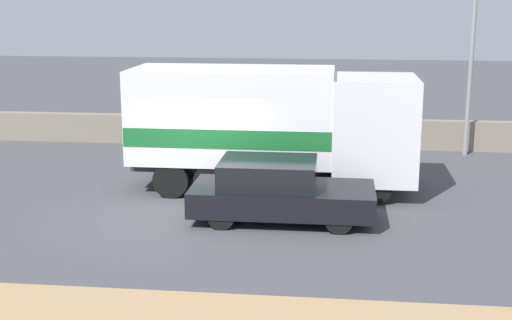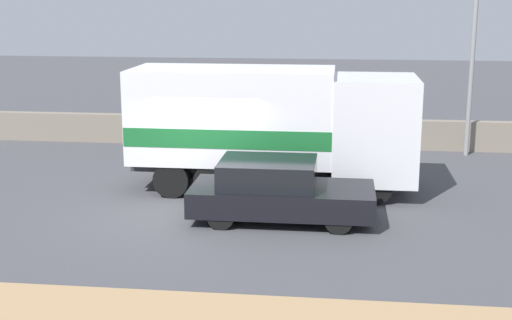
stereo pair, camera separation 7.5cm
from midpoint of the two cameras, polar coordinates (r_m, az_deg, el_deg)
ground_plane at (r=16.47m, az=-4.66°, el=-4.14°), size 80.00×80.00×0.00m
stone_wall_backdrop at (r=23.50m, az=-1.15°, el=2.34°), size 60.00×0.35×0.95m
street_lamp at (r=22.56m, az=17.02°, el=11.75°), size 0.56×0.28×7.98m
box_truck at (r=17.88m, az=0.95°, el=2.99°), size 7.07×2.38×3.08m
car_hatchback at (r=15.65m, az=1.64°, el=-2.47°), size 4.01×1.80×1.35m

